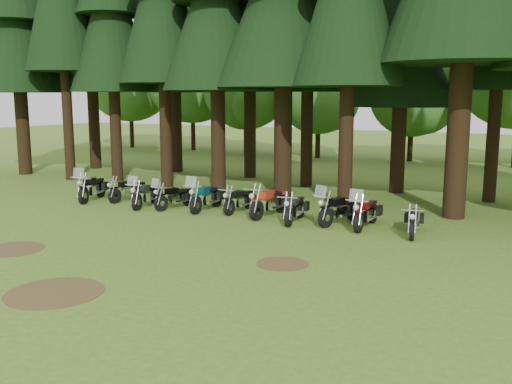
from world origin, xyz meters
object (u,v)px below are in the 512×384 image
motorcycle_0 (92,189)px  motorcycle_3 (175,198)px  motorcycle_2 (146,195)px  motorcycle_8 (340,210)px  motorcycle_6 (270,203)px  motorcycle_7 (295,209)px  motorcycle_5 (240,201)px  motorcycle_9 (366,213)px  motorcycle_10 (413,222)px  motorcycle_4 (206,198)px  motorcycle_1 (129,191)px

motorcycle_0 → motorcycle_3: size_ratio=1.16×
motorcycle_2 → motorcycle_8: bearing=-5.5°
motorcycle_6 → motorcycle_7: motorcycle_6 is taller
motorcycle_5 → motorcycle_9: 5.06m
motorcycle_2 → motorcycle_6: bearing=-3.0°
motorcycle_2 → motorcycle_8: motorcycle_8 is taller
motorcycle_6 → motorcycle_10: bearing=2.1°
motorcycle_4 → motorcycle_7: size_ratio=1.08×
motorcycle_5 → motorcycle_1: bearing=-175.8°
motorcycle_1 → motorcycle_3: (2.73, -0.40, 0.01)m
motorcycle_2 → motorcycle_6: size_ratio=0.93×
motorcycle_5 → motorcycle_10: 6.72m
motorcycle_2 → motorcycle_4: bearing=1.4°
motorcycle_1 → motorcycle_9: 10.39m
motorcycle_1 → motorcycle_2: 1.69m
motorcycle_1 → motorcycle_5: motorcycle_1 is taller
motorcycle_4 → motorcycle_5: size_ratio=1.15×
motorcycle_0 → motorcycle_4: motorcycle_0 is taller
motorcycle_1 → motorcycle_7: 7.94m
motorcycle_1 → motorcycle_2: motorcycle_2 is taller
motorcycle_7 → motorcycle_9: size_ratio=0.93×
motorcycle_1 → motorcycle_7: motorcycle_7 is taller
motorcycle_4 → motorcycle_10: bearing=-5.1°
motorcycle_4 → motorcycle_5: motorcycle_4 is taller
motorcycle_6 → motorcycle_9: motorcycle_9 is taller
motorcycle_0 → motorcycle_1: 1.56m
motorcycle_10 → motorcycle_8: bearing=160.0°
motorcycle_6 → motorcycle_8: bearing=7.2°
motorcycle_9 → motorcycle_2: bearing=-176.8°
motorcycle_2 → motorcycle_0: bearing=168.4°
motorcycle_6 → motorcycle_8: (2.70, 0.07, -0.01)m
motorcycle_6 → motorcycle_9: (3.68, -0.08, -0.00)m
motorcycle_5 → motorcycle_9: size_ratio=0.87×
motorcycle_3 → motorcycle_10: 9.31m
motorcycle_1 → motorcycle_5: bearing=10.7°
motorcycle_8 → motorcycle_1: bearing=-163.7°
motorcycle_0 → motorcycle_10: bearing=-18.1°
motorcycle_0 → motorcycle_1: bearing=7.1°
motorcycle_7 → motorcycle_0: bearing=172.6°
motorcycle_2 → motorcycle_7: bearing=-8.5°
motorcycle_5 → motorcycle_7: 2.66m
motorcycle_5 → motorcycle_6: 1.38m
motorcycle_2 → motorcycle_5: (3.79, 0.93, -0.04)m
motorcycle_7 → motorcycle_8: 1.56m
motorcycle_3 → motorcycle_4: size_ratio=0.88×
motorcycle_5 → motorcycle_8: 4.08m
motorcycle_9 → motorcycle_10: motorcycle_9 is taller
motorcycle_9 → motorcycle_10: (1.65, -0.26, -0.07)m
motorcycle_2 → motorcycle_5: size_ratio=1.08×
motorcycle_6 → motorcycle_0: bearing=-168.7°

